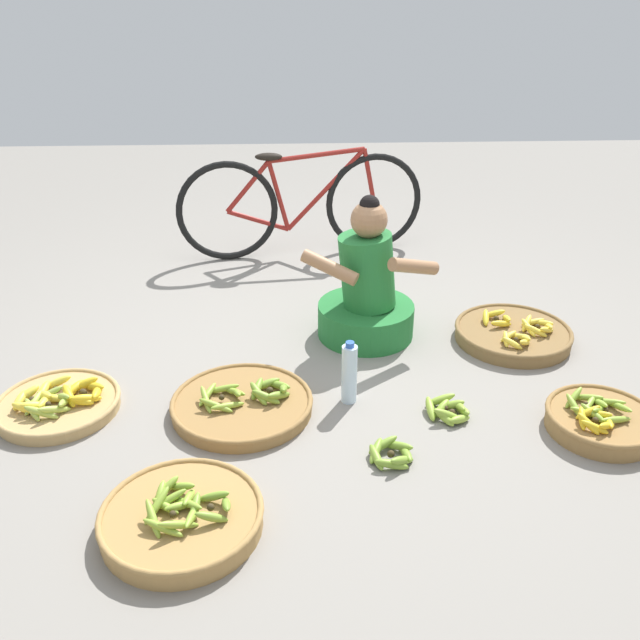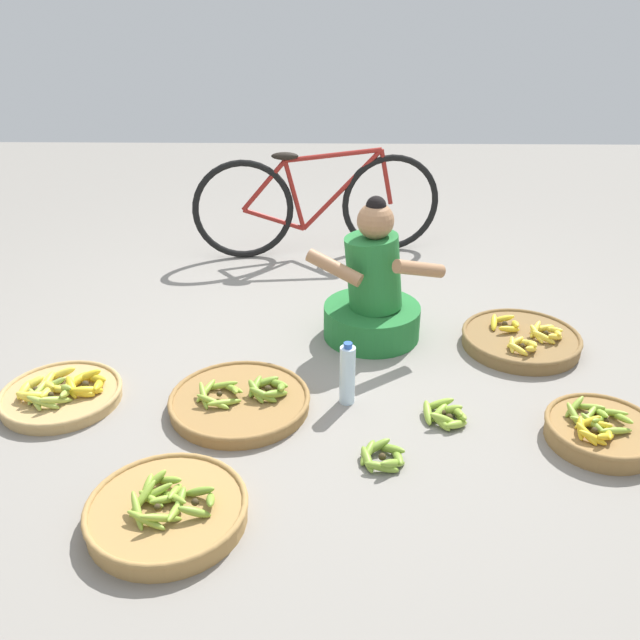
{
  "view_description": "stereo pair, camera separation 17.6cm",
  "coord_description": "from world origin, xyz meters",
  "views": [
    {
      "loc": [
        -0.13,
        -2.98,
        1.77
      ],
      "look_at": [
        0.0,
        -0.2,
        0.35
      ],
      "focal_mm": 38.18,
      "sensor_mm": 36.0,
      "label": 1
    },
    {
      "loc": [
        0.05,
        -2.98,
        1.77
      ],
      "look_at": [
        0.0,
        -0.2,
        0.35
      ],
      "focal_mm": 38.18,
      "sensor_mm": 36.0,
      "label": 2
    }
  ],
  "objects": [
    {
      "name": "bicycle_leaning",
      "position": [
        -0.05,
        1.52,
        0.36
      ],
      "size": [
        1.69,
        0.31,
        0.73
      ],
      "color": "black",
      "rests_on": "ground"
    },
    {
      "name": "banana_basket_front_left",
      "position": [
        -0.53,
        -1.13,
        0.05
      ],
      "size": [
        0.59,
        0.59,
        0.15
      ],
      "color": "#A87F47",
      "rests_on": "ground"
    },
    {
      "name": "water_bottle",
      "position": [
        0.13,
        -0.34,
        0.15
      ],
      "size": [
        0.07,
        0.07,
        0.31
      ],
      "color": "silver",
      "rests_on": "ground"
    },
    {
      "name": "loose_bananas_mid_left",
      "position": [
        0.26,
        -0.78,
        0.03
      ],
      "size": [
        0.21,
        0.22,
        0.09
      ],
      "color": "olive",
      "rests_on": "ground"
    },
    {
      "name": "banana_basket_back_left",
      "position": [
        -1.19,
        -0.37,
        0.04
      ],
      "size": [
        0.55,
        0.55,
        0.13
      ],
      "color": "tan",
      "rests_on": "ground"
    },
    {
      "name": "vendor_woman_front",
      "position": [
        0.27,
        0.3,
        0.25
      ],
      "size": [
        0.73,
        0.52,
        0.79
      ],
      "color": "#237233",
      "rests_on": "ground"
    },
    {
      "name": "loose_bananas_near_vendor",
      "position": [
        0.56,
        -0.48,
        0.03
      ],
      "size": [
        0.2,
        0.22,
        0.09
      ],
      "color": "#8CAD38",
      "rests_on": "ground"
    },
    {
      "name": "banana_basket_back_center",
      "position": [
        1.19,
        -0.62,
        0.05
      ],
      "size": [
        0.48,
        0.48,
        0.15
      ],
      "color": "olive",
      "rests_on": "ground"
    },
    {
      "name": "banana_basket_front_right",
      "position": [
        -0.36,
        -0.4,
        0.04
      ],
      "size": [
        0.64,
        0.64,
        0.14
      ],
      "color": "olive",
      "rests_on": "ground"
    },
    {
      "name": "banana_basket_near_bicycle",
      "position": [
        1.06,
        0.19,
        0.05
      ],
      "size": [
        0.62,
        0.62,
        0.14
      ],
      "color": "brown",
      "rests_on": "ground"
    },
    {
      "name": "ground_plane",
      "position": [
        0.0,
        0.0,
        0.0
      ],
      "size": [
        10.0,
        10.0,
        0.0
      ],
      "primitive_type": "plane",
      "color": "gray"
    }
  ]
}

